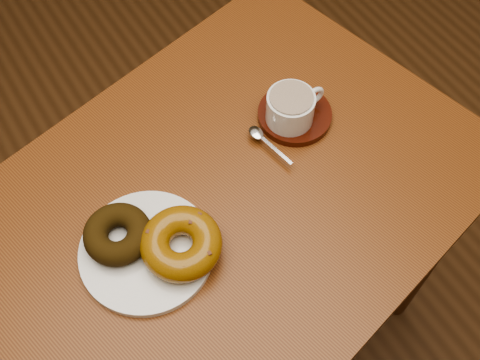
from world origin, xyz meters
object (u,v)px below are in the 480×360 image
saucer (295,115)px  coffee_cup (291,107)px  cafe_table (231,226)px  donut_plate (147,251)px

saucer → coffee_cup: (-0.01, -0.00, 0.04)m
cafe_table → donut_plate: (-0.17, -0.02, 0.13)m
donut_plate → saucer: bearing=14.9°
saucer → coffee_cup: bearing=-161.4°
cafe_table → coffee_cup: bearing=8.4°
cafe_table → donut_plate: bearing=175.3°
cafe_table → saucer: bearing=8.2°
cafe_table → donut_plate: donut_plate is taller
saucer → coffee_cup: coffee_cup is taller
cafe_table → saucer: 0.23m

